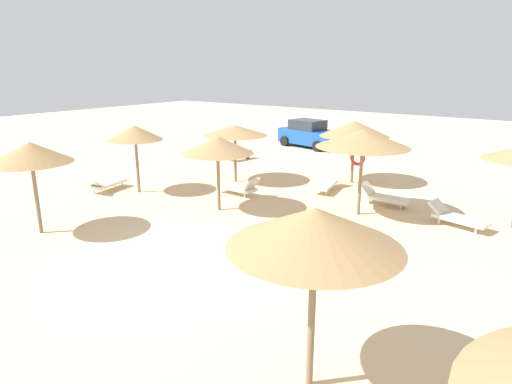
# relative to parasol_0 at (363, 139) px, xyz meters

# --- Properties ---
(ground_plane) EXTENTS (80.00, 80.00, 0.00)m
(ground_plane) POSITION_rel_parasol_0_xyz_m (-2.11, -6.22, -2.69)
(ground_plane) COLOR beige
(parasol_0) EXTENTS (3.18, 3.18, 2.99)m
(parasol_0) POSITION_rel_parasol_0_xyz_m (0.00, 0.00, 0.00)
(parasol_0) COLOR #75604C
(parasol_0) RESTS_ON ground
(parasol_1) EXTENTS (3.01, 3.01, 2.75)m
(parasol_1) POSITION_rel_parasol_0_xyz_m (-2.05, 3.96, -0.29)
(parasol_1) COLOR #75604C
(parasol_1) RESTS_ON ground
(parasol_2) EXTENTS (2.86, 2.86, 2.55)m
(parasol_2) POSITION_rel_parasol_0_xyz_m (-6.36, 1.03, -0.37)
(parasol_2) COLOR #75604C
(parasol_2) RESTS_ON ground
(parasol_4) EXTENTS (2.68, 2.68, 3.06)m
(parasol_4) POSITION_rel_parasol_0_xyz_m (2.93, -8.65, 0.05)
(parasol_4) COLOR #75604C
(parasol_4) RESTS_ON ground
(parasol_5) EXTENTS (2.23, 2.23, 2.77)m
(parasol_5) POSITION_rel_parasol_0_xyz_m (-8.50, -2.69, -0.23)
(parasol_5) COLOR #75604C
(parasol_5) RESTS_ON ground
(parasol_7) EXTENTS (2.43, 2.43, 2.88)m
(parasol_7) POSITION_rel_parasol_0_xyz_m (-7.29, -7.57, -0.14)
(parasol_7) COLOR #75604C
(parasol_7) RESTS_ON ground
(parasol_8) EXTENTS (2.56, 2.56, 2.68)m
(parasol_8) POSITION_rel_parasol_0_xyz_m (-4.30, -2.51, -0.31)
(parasol_8) COLOR #75604C
(parasol_8) RESTS_ON ground
(lounger_0) EXTENTS (1.88, 0.67, 0.76)m
(lounger_0) POSITION_rel_parasol_0_xyz_m (0.30, 1.56, -2.36)
(lounger_0) COLOR silver
(lounger_0) RESTS_ON ground
(lounger_1) EXTENTS (0.97, 1.95, 0.78)m
(lounger_1) POSITION_rel_parasol_0_xyz_m (-2.37, 2.13, -2.36)
(lounger_1) COLOR silver
(lounger_1) RESTS_ON ground
(lounger_2) EXTENTS (1.86, 0.68, 0.81)m
(lounger_2) POSITION_rel_parasol_0_xyz_m (-4.89, -0.58, -2.36)
(lounger_2) COLOR silver
(lounger_2) RESTS_ON ground
(lounger_3) EXTENTS (1.98, 1.05, 0.72)m
(lounger_3) POSITION_rel_parasol_0_xyz_m (3.08, 0.72, -2.37)
(lounger_3) COLOR silver
(lounger_3) RESTS_ON ground
(lounger_5) EXTENTS (1.00, 2.00, 0.65)m
(lounger_5) POSITION_rel_parasol_0_xyz_m (-9.77, -3.38, -2.37)
(lounger_5) COLOR silver
(lounger_5) RESTS_ON ground
(bench_1) EXTENTS (0.64, 1.54, 0.49)m
(bench_1) POSITION_rel_parasol_0_xyz_m (-9.15, 4.88, -2.34)
(bench_1) COLOR brown
(bench_1) RESTS_ON ground
(parked_car) EXTENTS (4.24, 2.54, 1.72)m
(parked_car) POSITION_rel_parasol_0_xyz_m (-8.11, 10.75, -1.86)
(parked_car) COLOR #194C9E
(parked_car) RESTS_ON ground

